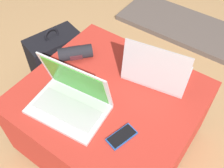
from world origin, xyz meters
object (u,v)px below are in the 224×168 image
object	(u,v)px
laptop_far	(157,71)
wrist_brace	(75,53)
laptop_near	(71,99)
backpack	(57,61)
cell_phone	(122,136)

from	to	relation	value
laptop_far	wrist_brace	bearing A→B (deg)	6.31
laptop_near	laptop_far	xyz separation A→B (m)	(0.23, 0.39, -0.00)
laptop_far	backpack	world-z (taller)	laptop_far
backpack	wrist_brace	world-z (taller)	wrist_brace
laptop_far	cell_phone	size ratio (longest dim) A/B	2.45
laptop_far	wrist_brace	xyz separation A→B (m)	(-0.43, -0.13, -0.01)
cell_phone	wrist_brace	size ratio (longest dim) A/B	0.77
cell_phone	wrist_brace	distance (m)	0.55
laptop_near	backpack	world-z (taller)	laptop_near
laptop_near	backpack	bearing A→B (deg)	137.79
laptop_far	backpack	size ratio (longest dim) A/B	0.72
cell_phone	wrist_brace	bearing A→B (deg)	167.12
laptop_near	backpack	xyz separation A→B (m)	(-0.49, 0.35, -0.31)
wrist_brace	laptop_near	bearing A→B (deg)	-52.70
laptop_near	laptop_far	size ratio (longest dim) A/B	1.06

